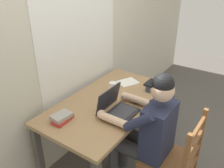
% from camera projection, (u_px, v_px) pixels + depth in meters
% --- Properties ---
extents(ground_plane, '(8.00, 8.00, 0.00)m').
position_uv_depth(ground_plane, '(110.00, 157.00, 2.75)').
color(ground_plane, '#56514C').
extents(back_wall, '(6.00, 0.08, 2.60)m').
position_uv_depth(back_wall, '(70.00, 39.00, 2.40)').
color(back_wall, beige).
rests_on(back_wall, ground).
extents(desk, '(1.42, 0.79, 0.74)m').
position_uv_depth(desk, '(109.00, 109.00, 2.46)').
color(desk, '#9E7A51').
rests_on(desk, ground).
extents(seated_person, '(0.50, 0.60, 1.23)m').
position_uv_depth(seated_person, '(147.00, 128.00, 2.14)').
color(seated_person, '#232842').
rests_on(seated_person, ground).
extents(wooden_chair, '(0.42, 0.42, 0.92)m').
position_uv_depth(wooden_chair, '(175.00, 161.00, 2.10)').
color(wooden_chair, brown).
rests_on(wooden_chair, ground).
extents(laptop, '(0.33, 0.28, 0.23)m').
position_uv_depth(laptop, '(116.00, 108.00, 2.21)').
color(laptop, '#232328').
rests_on(laptop, desk).
extents(computer_mouse, '(0.06, 0.10, 0.03)m').
position_uv_depth(computer_mouse, '(137.00, 102.00, 2.38)').
color(computer_mouse, black).
rests_on(computer_mouse, desk).
extents(coffee_mug_white, '(0.12, 0.08, 0.10)m').
position_uv_depth(coffee_mug_white, '(113.00, 87.00, 2.57)').
color(coffee_mug_white, white).
rests_on(coffee_mug_white, desk).
extents(coffee_mug_dark, '(0.12, 0.09, 0.10)m').
position_uv_depth(coffee_mug_dark, '(150.00, 87.00, 2.58)').
color(coffee_mug_dark, '#2D384C').
rests_on(coffee_mug_dark, desk).
extents(book_stack_main, '(0.20, 0.14, 0.06)m').
position_uv_depth(book_stack_main, '(62.00, 118.00, 2.11)').
color(book_stack_main, '#BC332D').
rests_on(book_stack_main, desk).
extents(paper_pile_near_laptop, '(0.27, 0.25, 0.01)m').
position_uv_depth(paper_pile_near_laptop, '(128.00, 82.00, 2.78)').
color(paper_pile_near_laptop, white).
rests_on(paper_pile_near_laptop, desk).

